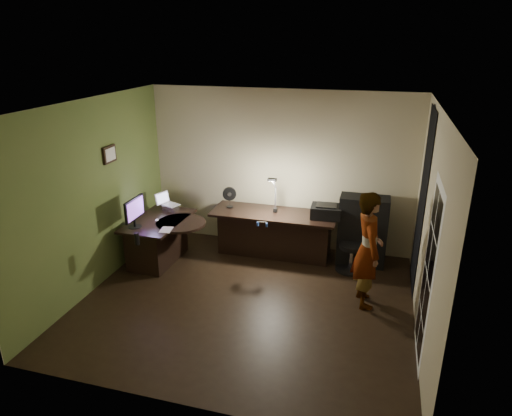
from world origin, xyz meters
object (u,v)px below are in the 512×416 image
(desk_right, at_px, (274,234))
(office_chair, at_px, (352,246))
(cabinet, at_px, (362,231))
(monitor, at_px, (134,217))
(person, at_px, (368,250))
(desk_left, at_px, (160,241))

(desk_right, xyz_separation_m, office_chair, (1.30, -0.18, 0.04))
(cabinet, height_order, monitor, cabinet)
(person, bearing_deg, office_chair, -0.73)
(desk_left, relative_size, person, 0.78)
(person, bearing_deg, desk_right, 38.90)
(desk_left, relative_size, office_chair, 1.50)
(desk_left, bearing_deg, office_chair, 11.83)
(desk_left, xyz_separation_m, cabinet, (3.16, 0.81, 0.20))
(cabinet, xyz_separation_m, monitor, (-3.37, -1.17, 0.32))
(cabinet, bearing_deg, monitor, -161.31)
(desk_left, distance_m, desk_right, 1.87)
(desk_left, relative_size, monitor, 2.43)
(monitor, bearing_deg, cabinet, 18.71)
(cabinet, height_order, person, person)
(cabinet, bearing_deg, desk_right, -176.06)
(cabinet, relative_size, person, 0.70)
(desk_right, distance_m, office_chair, 1.32)
(person, bearing_deg, cabinet, -10.24)
(office_chair, bearing_deg, desk_right, 172.34)
(desk_left, relative_size, desk_right, 0.62)
(desk_right, bearing_deg, office_chair, -8.01)
(monitor, height_order, office_chair, monitor)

